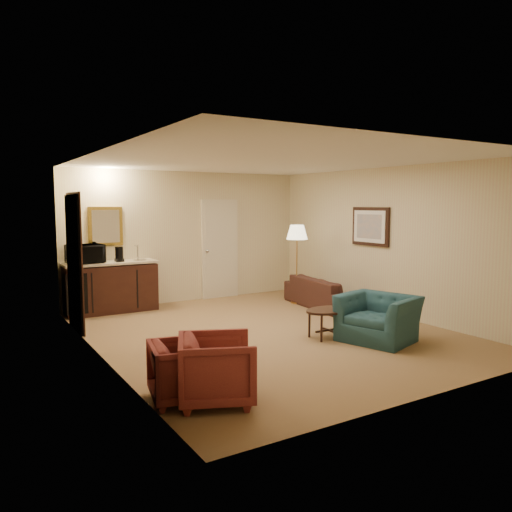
% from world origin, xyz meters
% --- Properties ---
extents(ground, '(6.00, 6.00, 0.00)m').
position_xyz_m(ground, '(0.00, 0.00, 0.00)').
color(ground, olive).
rests_on(ground, ground).
extents(room_walls, '(5.02, 6.01, 2.61)m').
position_xyz_m(room_walls, '(-0.10, 0.77, 1.72)').
color(room_walls, beige).
rests_on(room_walls, ground).
extents(wetbar_cabinet, '(1.64, 0.58, 0.92)m').
position_xyz_m(wetbar_cabinet, '(-1.65, 2.72, 0.46)').
color(wetbar_cabinet, '#331810').
rests_on(wetbar_cabinet, ground).
extents(sofa, '(0.76, 1.97, 0.75)m').
position_xyz_m(sofa, '(1.95, 1.02, 0.38)').
color(sofa, black).
rests_on(sofa, ground).
extents(teal_armchair, '(0.93, 1.16, 0.89)m').
position_xyz_m(teal_armchair, '(1.10, -1.20, 0.44)').
color(teal_armchair, '#214952').
rests_on(teal_armchair, ground).
extents(rose_chair_near, '(0.91, 0.93, 0.74)m').
position_xyz_m(rose_chair_near, '(-1.90, -2.00, 0.37)').
color(rose_chair_near, brown).
rests_on(rose_chair_near, ground).
extents(rose_chair_far, '(0.72, 0.75, 0.66)m').
position_xyz_m(rose_chair_far, '(-2.15, -1.77, 0.33)').
color(rose_chair_far, brown).
rests_on(rose_chair_far, ground).
extents(coffee_table, '(0.75, 0.52, 0.42)m').
position_xyz_m(coffee_table, '(0.60, -0.70, 0.21)').
color(coffee_table, black).
rests_on(coffee_table, ground).
extents(floor_lamp, '(0.51, 0.51, 1.56)m').
position_xyz_m(floor_lamp, '(1.70, 1.61, 0.78)').
color(floor_lamp, '#BD8A3F').
rests_on(floor_lamp, ground).
extents(waste_bin, '(0.27, 0.27, 0.30)m').
position_xyz_m(waste_bin, '(-1.00, 2.65, 0.15)').
color(waste_bin, black).
rests_on(waste_bin, ground).
extents(microwave, '(0.64, 0.41, 0.41)m').
position_xyz_m(microwave, '(-2.09, 2.71, 1.12)').
color(microwave, black).
rests_on(microwave, wetbar_cabinet).
extents(coffee_maker, '(0.16, 0.16, 0.27)m').
position_xyz_m(coffee_maker, '(-1.50, 2.66, 1.06)').
color(coffee_maker, black).
rests_on(coffee_maker, wetbar_cabinet).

